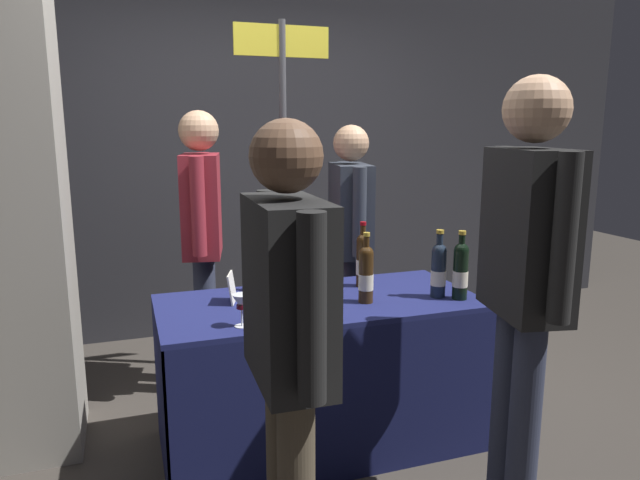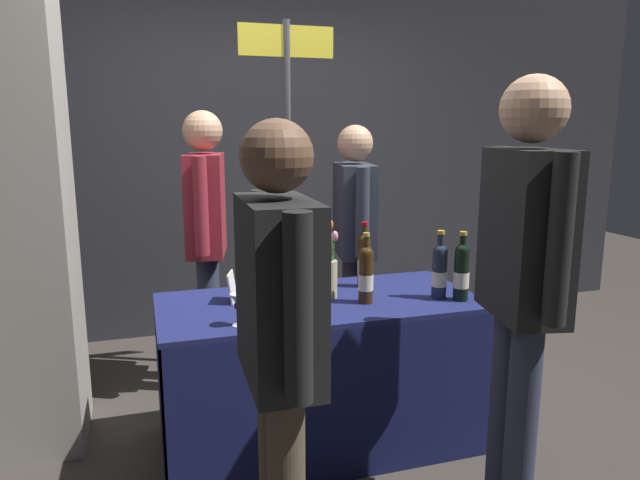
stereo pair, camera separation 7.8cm
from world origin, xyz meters
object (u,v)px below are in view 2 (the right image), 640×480
Objects in this scene: featured_wine_bottle at (462,271)px; vendor_presenter at (206,226)px; wine_glass_near_vendor at (239,303)px; display_bottle_0 at (295,285)px; taster_foreground_right at (523,267)px; booth_signpost at (288,159)px; tasting_table at (320,345)px; flower_vase at (329,273)px.

vendor_presenter is (-1.11, 1.04, 0.11)m from featured_wine_bottle.
wine_glass_near_vendor is 1.10m from vendor_presenter.
display_bottle_0 is (-0.83, 0.02, -0.01)m from featured_wine_bottle.
booth_signpost is at bearing 26.55° from taster_foreground_right.
taster_foreground_right is 0.80× the size of booth_signpost.
taster_foreground_right is (0.72, -0.62, 0.18)m from display_bottle_0.
featured_wine_bottle is at bearing 1.34° from taster_foreground_right.
taster_foreground_right is at bearing -40.76° from display_bottle_0.
flower_vase is (0.05, 0.03, 0.36)m from tasting_table.
flower_vase is 0.96m from vendor_presenter.
taster_foreground_right reaches higher than tasting_table.
booth_signpost reaches higher than featured_wine_bottle.
tasting_table is 0.61m from wine_glass_near_vendor.
flower_vase is at bearing 43.64° from vendor_presenter.
taster_foreground_right reaches higher than featured_wine_bottle.
booth_signpost reaches higher than taster_foreground_right.
flower_vase is 0.23× the size of vendor_presenter.
booth_signpost is (-0.58, 1.14, 0.49)m from featured_wine_bottle.
display_bottle_0 is (-0.18, -0.19, 0.38)m from tasting_table.
featured_wine_bottle is 0.20× the size of vendor_presenter.
taster_foreground_right is (0.49, -0.84, 0.19)m from flower_vase.
wine_glass_near_vendor is 0.57m from flower_vase.
booth_signpost is at bearing 88.39° from flower_vase.
wine_glass_near_vendor is 0.37× the size of flower_vase.
booth_signpost reaches higher than vendor_presenter.
vendor_presenter reaches higher than flower_vase.
booth_signpost is (0.08, 0.94, 0.87)m from tasting_table.
vendor_presenter is 1.93m from taster_foreground_right.
display_bottle_0 is 2.36× the size of wine_glass_near_vendor.
booth_signpost is at bearing 77.20° from display_bottle_0.
flower_vase is at bearing 42.02° from taster_foreground_right.
booth_signpost reaches higher than flower_vase.
taster_foreground_right reaches higher than display_bottle_0.
flower_vase is at bearing -91.61° from booth_signpost.
vendor_presenter reaches higher than tasting_table.
booth_signpost reaches higher than display_bottle_0.
wine_glass_near_vendor is at bearing 71.98° from taster_foreground_right.
wine_glass_near_vendor is 1.40m from booth_signpost.
featured_wine_bottle reaches higher than tasting_table.
flower_vase is at bearing 158.82° from featured_wine_bottle.
vendor_presenter reaches higher than display_bottle_0.
vendor_presenter is 0.76× the size of booth_signpost.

